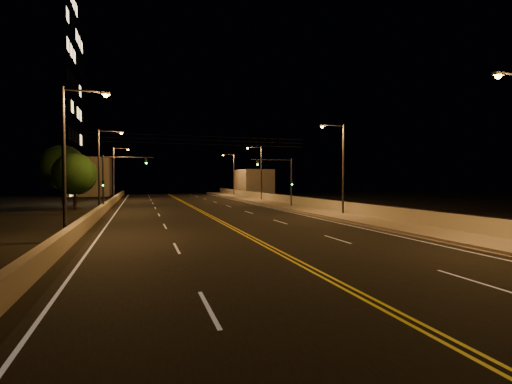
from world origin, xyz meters
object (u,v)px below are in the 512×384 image
object	(u,v)px
streetlight_2	(260,169)
streetlight_3	(232,172)
tree_1	(63,167)
streetlight_5	(102,164)
traffic_signal_left	(114,176)
streetlight_4	(70,152)
streetlight_6	(116,170)
traffic_signal_right	(283,177)
streetlight_1	(341,163)
tree_0	(75,174)

from	to	relation	value
streetlight_2	streetlight_3	bearing A→B (deg)	90.00
tree_1	streetlight_5	bearing A→B (deg)	-65.91
streetlight_2	traffic_signal_left	bearing A→B (deg)	-145.71
streetlight_4	traffic_signal_left	xyz separation A→B (m)	(1.13, 18.09, -1.20)
streetlight_6	traffic_signal_right	bearing A→B (deg)	-48.57
streetlight_5	streetlight_2	bearing A→B (deg)	32.56
streetlight_1	streetlight_4	world-z (taller)	same
streetlight_6	traffic_signal_left	world-z (taller)	streetlight_6
streetlight_4	traffic_signal_left	distance (m)	18.17
traffic_signal_right	traffic_signal_left	world-z (taller)	same
streetlight_3	streetlight_6	world-z (taller)	same
streetlight_3	tree_1	size ratio (longest dim) A/B	1.07
streetlight_4	streetlight_6	world-z (taller)	same
streetlight_1	streetlight_6	size ratio (longest dim) A/B	1.00
streetlight_1	tree_1	world-z (taller)	streetlight_1
streetlight_5	tree_1	world-z (taller)	streetlight_5
streetlight_5	streetlight_6	bearing A→B (deg)	90.00
streetlight_5	tree_0	distance (m)	5.56
streetlight_2	traffic_signal_right	bearing A→B (deg)	-96.30
streetlight_6	tree_1	xyz separation A→B (m)	(-6.01, -8.93, 0.04)
streetlight_1	streetlight_2	size ratio (longest dim) A/B	1.00
streetlight_5	traffic_signal_right	size ratio (longest dim) A/B	1.44
streetlight_6	tree_0	world-z (taller)	streetlight_6
tree_0	streetlight_5	bearing A→B (deg)	-53.95
streetlight_1	tree_1	distance (m)	36.45
traffic_signal_left	streetlight_2	bearing A→B (deg)	34.29
tree_0	streetlight_3	bearing A→B (deg)	47.43
streetlight_2	traffic_signal_right	distance (m)	13.97
streetlight_3	traffic_signal_right	size ratio (longest dim) A/B	1.44
streetlight_5	traffic_signal_left	distance (m)	1.65
streetlight_3	traffic_signal_right	xyz separation A→B (m)	(-1.53, -31.41, -1.20)
streetlight_5	traffic_signal_left	size ratio (longest dim) A/B	1.44
streetlight_3	traffic_signal_right	world-z (taller)	streetlight_3
streetlight_3	tree_1	bearing A→B (deg)	-146.99
streetlight_6	tree_1	size ratio (longest dim) A/B	1.07
streetlight_1	traffic_signal_right	xyz separation A→B (m)	(-1.53, 10.42, -1.20)
streetlight_1	streetlight_5	bearing A→B (deg)	153.70
tree_1	streetlight_4	bearing A→B (deg)	-79.27
streetlight_2	streetlight_6	xyz separation A→B (m)	(-21.41, 8.70, 0.00)
streetlight_2	streetlight_4	distance (m)	38.44
streetlight_5	tree_0	world-z (taller)	streetlight_5
streetlight_4	tree_0	world-z (taller)	streetlight_4
streetlight_1	streetlight_4	xyz separation A→B (m)	(-21.41, -7.67, 0.00)
streetlight_1	traffic_signal_right	world-z (taller)	streetlight_1
streetlight_2	streetlight_1	bearing A→B (deg)	-90.00
streetlight_4	traffic_signal_right	distance (m)	26.91
streetlight_4	streetlight_5	distance (m)	18.25
traffic_signal_left	tree_0	world-z (taller)	tree_0
streetlight_4	streetlight_3	bearing A→B (deg)	66.61
streetlight_3	streetlight_6	bearing A→B (deg)	-157.47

